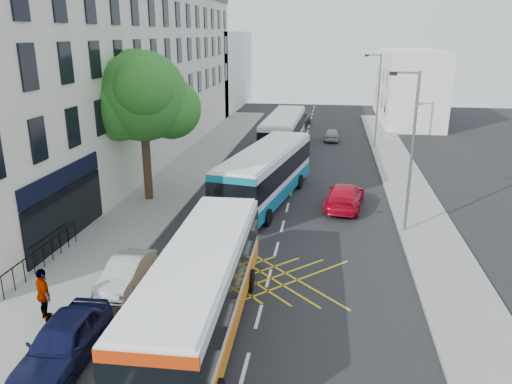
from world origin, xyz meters
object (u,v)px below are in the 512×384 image
at_px(street_tree, 142,97).
at_px(red_hatchback, 345,196).
at_px(bus_mid, 266,174).
at_px(parked_car_silver, 126,273).
at_px(lamp_far, 377,96).
at_px(distant_car_grey, 298,120).
at_px(distant_car_silver, 332,134).
at_px(pedestrian_far, 44,295).
at_px(parked_car_blue, 63,342).
at_px(lamp_near, 411,145).
at_px(motorbike, 207,371).
at_px(bus_near, 201,289).
at_px(bus_far, 284,132).

bearing_deg(street_tree, red_hatchback, 2.67).
xyz_separation_m(bus_mid, parked_car_silver, (-4.18, -11.52, -1.11)).
bearing_deg(street_tree, lamp_far, 49.19).
relative_size(distant_car_grey, distant_car_silver, 1.37).
bearing_deg(street_tree, pedestrian_far, -85.08).
relative_size(parked_car_silver, distant_car_grey, 0.78).
bearing_deg(pedestrian_far, parked_car_silver, -79.55).
xyz_separation_m(bus_mid, parked_car_blue, (-4.15, -16.48, -0.97)).
relative_size(street_tree, bus_mid, 0.74).
relative_size(lamp_far, bus_mid, 0.67).
height_order(lamp_far, pedestrian_far, lamp_far).
height_order(parked_car_silver, distant_car_silver, parked_car_silver).
relative_size(street_tree, lamp_near, 1.10).
distance_m(distant_car_grey, distant_car_silver, 8.31).
xyz_separation_m(motorbike, distant_car_grey, (-0.42, 43.58, -0.22)).
relative_size(parked_car_blue, red_hatchback, 0.89).
distance_m(lamp_far, bus_mid, 17.98).
bearing_deg(parked_car_silver, parked_car_blue, -88.85).
height_order(bus_near, pedestrian_far, bus_near).
height_order(street_tree, bus_near, street_tree).
bearing_deg(distant_car_grey, distant_car_silver, -55.28).
relative_size(parked_car_blue, distant_car_silver, 1.27).
height_order(bus_mid, parked_car_blue, bus_mid).
xyz_separation_m(lamp_near, pedestrian_far, (-13.54, -10.53, -3.49)).
height_order(lamp_far, bus_near, lamp_far).
bearing_deg(red_hatchback, bus_near, 77.21).
bearing_deg(pedestrian_far, distant_car_silver, -65.58).
height_order(bus_near, parked_car_blue, bus_near).
distance_m(street_tree, distant_car_grey, 28.74).
relative_size(bus_far, parked_car_silver, 3.09).
bearing_deg(red_hatchback, lamp_near, 136.99).
height_order(bus_mid, motorbike, bus_mid).
height_order(bus_mid, bus_far, bus_mid).
xyz_separation_m(bus_far, pedestrian_far, (-5.69, -28.17, -0.56)).
relative_size(bus_far, pedestrian_far, 5.87).
bearing_deg(red_hatchback, parked_car_blue, 68.66).
relative_size(red_hatchback, distant_car_grey, 1.03).
height_order(motorbike, red_hatchback, motorbike).
relative_size(lamp_near, red_hatchback, 1.63).
bearing_deg(bus_near, parked_car_silver, 144.25).
bearing_deg(lamp_near, parked_car_silver, -147.38).
relative_size(lamp_near, parked_car_blue, 1.82).
height_order(bus_far, distant_car_silver, bus_far).
xyz_separation_m(distant_car_grey, pedestrian_far, (-6.10, -40.73, 0.47)).
bearing_deg(pedestrian_far, street_tree, -44.20).
xyz_separation_m(lamp_far, bus_far, (-7.85, -2.36, -2.93)).
xyz_separation_m(street_tree, parked_car_silver, (2.91, -10.52, -5.68)).
xyz_separation_m(lamp_far, pedestrian_far, (-13.54, -30.53, -3.49)).
xyz_separation_m(lamp_near, red_hatchback, (-2.88, 3.52, -3.90)).
xyz_separation_m(red_hatchback, distant_car_grey, (-4.56, 26.68, -0.05)).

